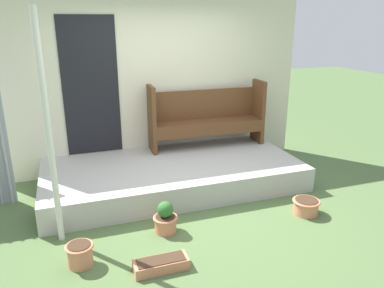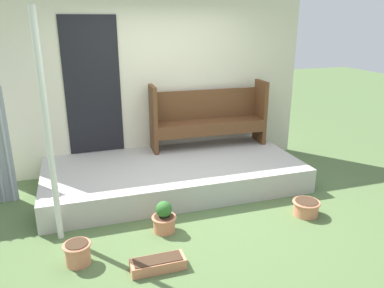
{
  "view_description": "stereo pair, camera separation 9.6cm",
  "coord_description": "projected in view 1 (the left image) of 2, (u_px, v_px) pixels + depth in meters",
  "views": [
    {
      "loc": [
        -1.39,
        -3.93,
        2.28
      ],
      "look_at": [
        0.07,
        0.29,
        0.79
      ],
      "focal_mm": 35.0,
      "sensor_mm": 36.0,
      "label": 1
    },
    {
      "loc": [
        -1.3,
        -3.96,
        2.28
      ],
      "look_at": [
        0.07,
        0.29,
        0.79
      ],
      "focal_mm": 35.0,
      "sensor_mm": 36.0,
      "label": 2
    }
  ],
  "objects": [
    {
      "name": "porch_slab",
      "position": [
        173.0,
        174.0,
        5.37
      ],
      "size": [
        3.58,
        1.69,
        0.34
      ],
      "color": "#B2AFA8",
      "rests_on": "ground_plane"
    },
    {
      "name": "ground_plane",
      "position": [
        194.0,
        212.0,
        4.68
      ],
      "size": [
        24.0,
        24.0,
        0.0
      ],
      "primitive_type": "plane",
      "color": "#516B3D"
    },
    {
      "name": "planter_box_rect",
      "position": [
        161.0,
        264.0,
        3.58
      ],
      "size": [
        0.53,
        0.19,
        0.11
      ],
      "color": "tan",
      "rests_on": "ground_plane"
    },
    {
      "name": "flower_pot_right",
      "position": [
        306.0,
        206.0,
        4.6
      ],
      "size": [
        0.34,
        0.34,
        0.19
      ],
      "color": "tan",
      "rests_on": "ground_plane"
    },
    {
      "name": "flower_pot_middle",
      "position": [
        165.0,
        219.0,
        4.19
      ],
      "size": [
        0.28,
        0.28,
        0.37
      ],
      "color": "tan",
      "rests_on": "ground_plane"
    },
    {
      "name": "flower_pot_left",
      "position": [
        80.0,
        254.0,
        3.62
      ],
      "size": [
        0.28,
        0.28,
        0.23
      ],
      "color": "tan",
      "rests_on": "ground_plane"
    },
    {
      "name": "support_post",
      "position": [
        49.0,
        134.0,
        3.71
      ],
      "size": [
        0.06,
        0.06,
        2.41
      ],
      "color": "silver",
      "rests_on": "ground_plane"
    },
    {
      "name": "bench",
      "position": [
        206.0,
        115.0,
        5.93
      ],
      "size": [
        1.84,
        0.46,
        1.02
      ],
      "rotation": [
        0.0,
        0.0,
        -0.03
      ],
      "color": "brown",
      "rests_on": "porch_slab"
    },
    {
      "name": "house_wall",
      "position": [
        154.0,
        86.0,
        5.78
      ],
      "size": [
        4.78,
        0.08,
        2.6
      ],
      "color": "beige",
      "rests_on": "ground_plane"
    }
  ]
}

